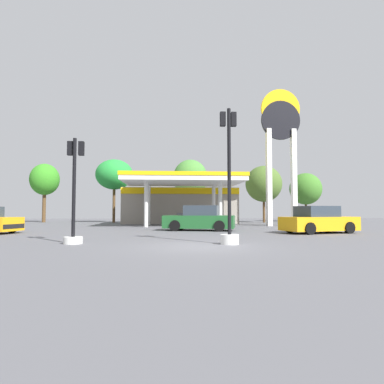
# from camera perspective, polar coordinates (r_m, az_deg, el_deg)

# --- Properties ---
(ground_plane) EXTENTS (90.00, 90.00, 0.00)m
(ground_plane) POSITION_cam_1_polar(r_m,az_deg,el_deg) (12.67, 1.27, -9.05)
(ground_plane) COLOR #56565B
(ground_plane) RESTS_ON ground
(gas_station) EXTENTS (11.50, 13.20, 4.29)m
(gas_station) POSITION_cam_1_polar(r_m,az_deg,el_deg) (34.89, -2.02, -1.75)
(gas_station) COLOR gray
(gas_station) RESTS_ON ground
(station_pole_sign) EXTENTS (3.42, 0.56, 11.89)m
(station_pole_sign) POSITION_cam_1_polar(r_m,az_deg,el_deg) (30.93, 14.59, 8.33)
(station_pole_sign) COLOR white
(station_pole_sign) RESTS_ON ground
(car_1) EXTENTS (4.93, 3.00, 1.65)m
(car_1) POSITION_cam_1_polar(r_m,az_deg,el_deg) (22.59, 1.28, -4.55)
(car_1) COLOR black
(car_1) RESTS_ON ground
(car_2) EXTENTS (4.73, 2.92, 1.58)m
(car_2) POSITION_cam_1_polar(r_m,az_deg,el_deg) (21.33, 20.35, -4.53)
(car_2) COLOR black
(car_2) RESTS_ON ground
(traffic_signal_0) EXTENTS (0.72, 0.72, 5.36)m
(traffic_signal_0) POSITION_cam_1_polar(r_m,az_deg,el_deg) (13.50, 6.21, -1.03)
(traffic_signal_0) COLOR silver
(traffic_signal_0) RESTS_ON ground
(traffic_signal_1) EXTENTS (0.74, 0.74, 4.22)m
(traffic_signal_1) POSITION_cam_1_polar(r_m,az_deg,el_deg) (14.43, -19.08, -2.08)
(traffic_signal_1) COLOR silver
(traffic_signal_1) RESTS_ON ground
(tree_0) EXTENTS (3.22, 3.22, 6.60)m
(tree_0) POSITION_cam_1_polar(r_m,az_deg,el_deg) (42.04, -23.35, 1.89)
(tree_0) COLOR brown
(tree_0) RESTS_ON ground
(tree_1) EXTENTS (4.10, 4.10, 6.99)m
(tree_1) POSITION_cam_1_polar(r_m,az_deg,el_deg) (38.95, -12.83, 2.83)
(tree_1) COLOR brown
(tree_1) RESTS_ON ground
(tree_2) EXTENTS (3.89, 3.89, 7.08)m
(tree_2) POSITION_cam_1_polar(r_m,az_deg,el_deg) (38.73, -0.30, 2.33)
(tree_2) COLOR brown
(tree_2) RESTS_ON ground
(tree_3) EXTENTS (4.00, 4.00, 6.27)m
(tree_3) POSITION_cam_1_polar(r_m,az_deg,el_deg) (38.65, 11.86, 1.33)
(tree_3) COLOR brown
(tree_3) RESTS_ON ground
(tree_4) EXTENTS (3.77, 3.77, 5.79)m
(tree_4) POSITION_cam_1_polar(r_m,az_deg,el_deg) (42.98, 18.41, 0.49)
(tree_4) COLOR brown
(tree_4) RESTS_ON ground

